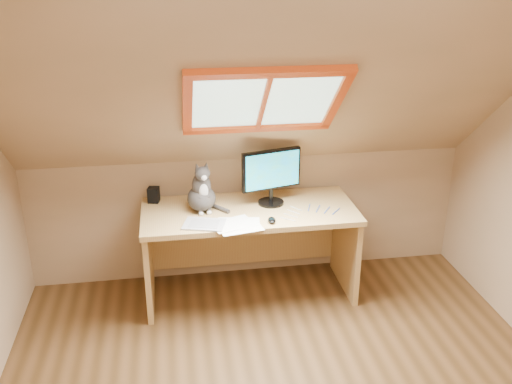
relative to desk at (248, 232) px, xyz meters
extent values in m
cube|color=tan|center=(0.05, 0.30, 0.00)|extent=(3.50, 0.02, 1.00)
cube|color=tan|center=(0.05, -0.47, 1.20)|extent=(3.50, 1.56, 1.41)
cube|color=#B2E0CC|center=(0.05, -0.40, 1.13)|extent=(0.90, 0.53, 0.48)
cube|color=#D84D14|center=(0.05, -0.40, 1.13)|extent=(1.02, 0.64, 0.59)
cube|color=tan|center=(0.00, -0.07, 0.20)|extent=(1.60, 0.70, 0.04)
cube|color=tan|center=(-0.77, -0.07, -0.16)|extent=(0.04, 0.63, 0.69)
cube|color=tan|center=(0.77, -0.07, -0.16)|extent=(0.04, 0.63, 0.69)
cube|color=tan|center=(0.00, 0.25, -0.16)|extent=(1.50, 0.03, 0.48)
cylinder|color=black|center=(0.18, 0.01, 0.23)|extent=(0.20, 0.20, 0.02)
cylinder|color=black|center=(0.18, 0.01, 0.29)|extent=(0.03, 0.03, 0.11)
cube|color=black|center=(0.18, 0.01, 0.50)|extent=(0.46, 0.15, 0.30)
cube|color=#0571E2|center=(0.18, -0.02, 0.50)|extent=(0.42, 0.12, 0.27)
ellipsoid|color=#413C39|center=(-0.35, -0.02, 0.31)|extent=(0.25, 0.29, 0.18)
ellipsoid|color=#413C39|center=(-0.35, -0.04, 0.42)|extent=(0.16, 0.16, 0.20)
ellipsoid|color=silver|center=(-0.34, -0.10, 0.40)|extent=(0.07, 0.05, 0.11)
ellipsoid|color=#413C39|center=(-0.34, -0.08, 0.53)|extent=(0.13, 0.11, 0.10)
sphere|color=silver|center=(-0.33, -0.13, 0.51)|extent=(0.04, 0.04, 0.04)
cone|color=#413C39|center=(-0.38, -0.07, 0.58)|extent=(0.06, 0.06, 0.06)
cone|color=#413C39|center=(-0.31, -0.05, 0.58)|extent=(0.06, 0.06, 0.06)
cube|color=black|center=(-0.70, 0.18, 0.28)|extent=(0.10, 0.10, 0.12)
cube|color=#B2B2B7|center=(-0.35, -0.29, 0.23)|extent=(0.33, 0.27, 0.01)
ellipsoid|color=black|center=(0.12, -0.32, 0.24)|extent=(0.06, 0.10, 0.03)
cube|color=white|center=(-0.18, -0.33, 0.22)|extent=(0.33, 0.27, 0.00)
cube|color=white|center=(-0.18, -0.33, 0.23)|extent=(0.32, 0.24, 0.00)
cube|color=white|center=(-0.18, -0.33, 0.23)|extent=(0.35, 0.30, 0.00)
camera|label=1|loc=(-0.56, -3.91, 1.94)|focal=40.00mm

